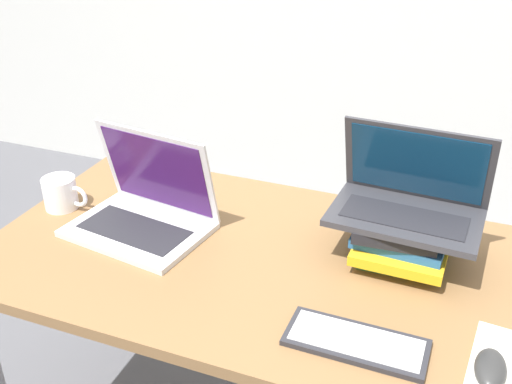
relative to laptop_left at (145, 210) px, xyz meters
The scene contains 7 objects.
desk 0.40m from the laptop_left, ahead, with size 1.48×0.78×0.70m.
laptop_left is the anchor object (origin of this frame).
book_stack 0.68m from the laptop_left, ahead, with size 0.24×0.27×0.11m.
laptop_on_books 0.69m from the laptop_left, 10.87° to the left, with size 0.37×0.24×0.23m.
wireless_keyboard 0.69m from the laptop_left, 21.17° to the right, with size 0.29×0.12×0.01m.
mouse 0.93m from the laptop_left, 14.84° to the right, with size 0.06×0.11×0.04m.
mug 0.28m from the laptop_left, behind, with size 0.14×0.09×0.09m.
Camera 1 is at (0.41, -0.78, 1.56)m, focal length 42.00 mm.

